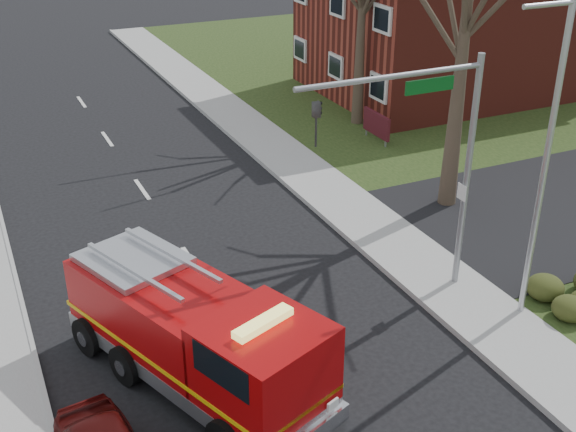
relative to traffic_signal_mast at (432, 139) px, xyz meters
name	(u,v)px	position (x,y,z in m)	size (l,w,h in m)	color
ground	(271,375)	(-5.21, -1.50, -4.71)	(120.00, 120.00, 0.00)	black
sidewalk_right	(479,311)	(0.99, -1.50, -4.63)	(2.40, 80.00, 0.15)	gray
brick_building	(464,19)	(13.79, 16.50, -1.05)	(15.40, 10.40, 7.25)	maroon
health_center_sign	(376,124)	(5.29, 11.00, -3.83)	(0.12, 2.00, 1.40)	#481019
traffic_signal_mast	(432,139)	(0.00, 0.00, 0.00)	(5.29, 0.18, 6.80)	gray
streetlight_pole	(544,160)	(1.93, -2.00, -0.16)	(1.48, 0.16, 8.40)	#B7BABF
fire_engine	(197,337)	(-6.84, -1.00, -3.42)	(4.79, 7.46, 2.85)	#A10709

